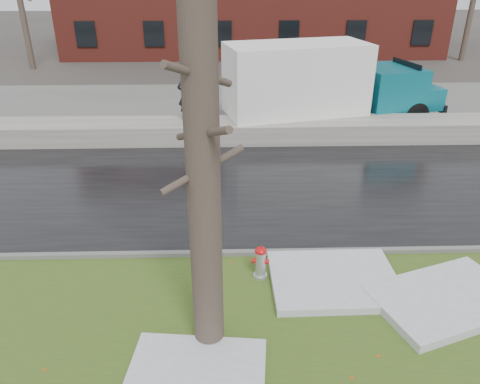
{
  "coord_description": "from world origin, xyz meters",
  "views": [
    {
      "loc": [
        0.09,
        -7.92,
        6.07
      ],
      "look_at": [
        0.38,
        2.29,
        1.0
      ],
      "focal_mm": 35.0,
      "sensor_mm": 36.0,
      "label": 1
    }
  ],
  "objects_px": {
    "fire_hydrant": "(261,261)",
    "box_truck": "(321,84)",
    "tree": "(203,174)",
    "worker": "(187,95)"
  },
  "relations": [
    {
      "from": "fire_hydrant",
      "to": "box_truck",
      "type": "distance_m",
      "value": 10.4
    },
    {
      "from": "box_truck",
      "to": "worker",
      "type": "distance_m",
      "value": 5.25
    },
    {
      "from": "tree",
      "to": "box_truck",
      "type": "height_order",
      "value": "tree"
    },
    {
      "from": "box_truck",
      "to": "fire_hydrant",
      "type": "bearing_deg",
      "value": -120.28
    },
    {
      "from": "fire_hydrant",
      "to": "worker",
      "type": "bearing_deg",
      "value": 114.2
    },
    {
      "from": "fire_hydrant",
      "to": "worker",
      "type": "relative_size",
      "value": 0.4
    },
    {
      "from": "box_truck",
      "to": "worker",
      "type": "bearing_deg",
      "value": 179.81
    },
    {
      "from": "tree",
      "to": "worker",
      "type": "relative_size",
      "value": 3.42
    },
    {
      "from": "tree",
      "to": "worker",
      "type": "height_order",
      "value": "tree"
    },
    {
      "from": "fire_hydrant",
      "to": "box_truck",
      "type": "height_order",
      "value": "box_truck"
    }
  ]
}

